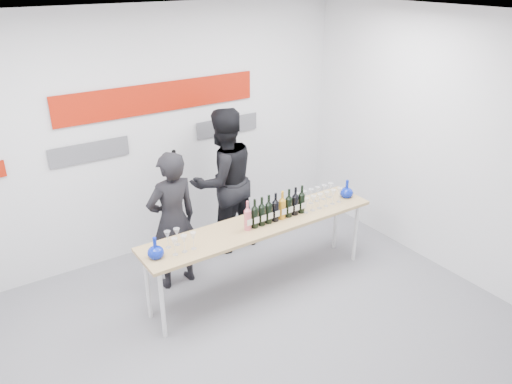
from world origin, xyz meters
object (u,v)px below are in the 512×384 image
Objects in this scene: presenter_right at (224,181)px; tasting_table at (261,228)px; mic_stand at (179,231)px; presenter_left at (173,221)px.

tasting_table is at bearing 80.32° from presenter_right.
mic_stand is at bearing 3.26° from presenter_right.
tasting_table is 1.13m from mic_stand.
presenter_right is at bearing 83.09° from tasting_table.
presenter_right reaches higher than presenter_left.
tasting_table is at bearing -54.06° from mic_stand.
presenter_left is 0.87× the size of presenter_right.
tasting_table is 1.82× the size of mic_stand.
presenter_right is (0.89, 0.41, 0.12)m from presenter_left.
tasting_table is 1.70× the size of presenter_left.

